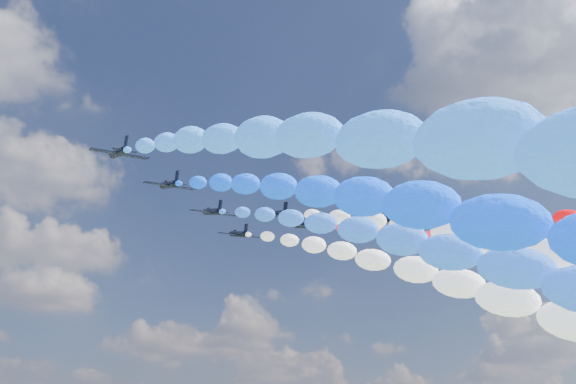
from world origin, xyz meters
TOP-DOWN VIEW (x-y plane):
  - jet_0 at (-34.41, -5.25)m, footprint 9.08×12.25m
  - trail_0 at (-34.41, -67.60)m, footprint 6.19×121.26m
  - jet_1 at (-22.60, 5.12)m, footprint 9.18×12.32m
  - trail_1 at (-22.60, -57.22)m, footprint 6.19×121.26m
  - jet_2 at (-9.99, 16.05)m, footprint 9.21×12.34m
  - trail_2 at (-9.99, -46.29)m, footprint 6.19×121.26m
  - jet_3 at (1.45, 11.32)m, footprint 9.46×12.52m
  - trail_3 at (1.45, -51.03)m, footprint 6.19×121.26m
  - jet_4 at (1.12, 28.18)m, footprint 9.38×12.46m
  - trail_4 at (1.12, -34.17)m, footprint 6.19×121.26m
  - jet_5 at (10.55, 15.61)m, footprint 9.30×12.41m
  - trail_5 at (10.55, -46.73)m, footprint 6.19×121.26m
  - jet_6 at (21.39, 5.15)m, footprint 8.93×12.14m
  - jet_7 at (34.73, -6.41)m, footprint 9.26×12.38m

SIDE VIEW (x-z plane):
  - trail_0 at x=-34.41m, z-range 52.35..102.49m
  - trail_1 at x=-22.60m, z-range 52.35..102.49m
  - trail_2 at x=-9.99m, z-range 52.35..102.49m
  - trail_3 at x=1.45m, z-range 52.35..102.49m
  - trail_4 at x=1.12m, z-range 52.35..102.49m
  - trail_5 at x=10.55m, z-range 52.35..102.49m
  - jet_0 at x=-34.41m, z-range 97.91..103.44m
  - jet_1 at x=-22.60m, z-range 97.91..103.44m
  - jet_2 at x=-9.99m, z-range 97.91..103.44m
  - jet_3 at x=1.45m, z-range 97.91..103.44m
  - jet_4 at x=1.12m, z-range 97.91..103.44m
  - jet_5 at x=10.55m, z-range 97.91..103.44m
  - jet_6 at x=21.39m, z-range 97.91..103.44m
  - jet_7 at x=34.73m, z-range 97.91..103.44m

